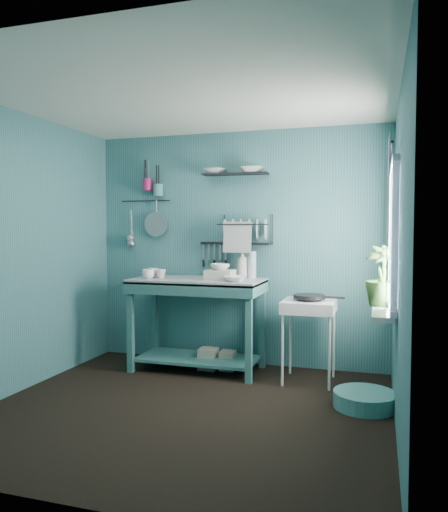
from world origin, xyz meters
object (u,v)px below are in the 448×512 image
(floor_basin, at_px, (365,400))
(utensil_cup_magenta, at_px, (148,185))
(colander, at_px, (156,224))
(potted_plant, at_px, (382,275))
(hotplate_stand, at_px, (309,341))
(dish_rack, at_px, (245,229))
(frying_pan, at_px, (309,296))
(wash_tub, at_px, (220,275))
(mug_left, at_px, (148,274))
(storage_tin_large, at_px, (208,359))
(work_counter, at_px, (198,324))
(soap_bottle, at_px, (242,264))
(storage_tin_small, at_px, (228,361))
(water_bottle, at_px, (252,265))
(utensil_cup_teal, at_px, (158,190))
(mug_right, at_px, (153,273))
(mug_mid, at_px, (161,274))

(floor_basin, bearing_deg, utensil_cup_magenta, 158.32)
(colander, xyz_separation_m, potted_plant, (2.43, -0.90, -0.44))
(hotplate_stand, bearing_deg, dish_rack, 150.37)
(frying_pan, distance_m, colander, 1.95)
(wash_tub, bearing_deg, mug_left, -169.14)
(utensil_cup_magenta, bearing_deg, storage_tin_large, -18.61)
(work_counter, relative_size, soap_bottle, 4.48)
(storage_tin_large, relative_size, floor_basin, 0.43)
(wash_tub, height_order, hotplate_stand, wash_tub)
(hotplate_stand, xyz_separation_m, storage_tin_small, (-0.85, 0.14, -0.29))
(potted_plant, distance_m, floor_basin, 1.02)
(frying_pan, xyz_separation_m, potted_plant, (0.65, -0.48, 0.26))
(water_bottle, relative_size, potted_plant, 0.56)
(utensil_cup_teal, height_order, storage_tin_large, utensil_cup_teal)
(mug_right, height_order, hotplate_stand, mug_right)
(mug_left, xyz_separation_m, utensil_cup_magenta, (-0.23, 0.48, 0.96))
(colander, bearing_deg, water_bottle, -6.62)
(soap_bottle, xyz_separation_m, dish_rack, (0.02, 0.07, 0.36))
(wash_tub, relative_size, floor_basin, 0.55)
(mug_right, xyz_separation_m, water_bottle, (1.02, 0.22, 0.09))
(water_bottle, xyz_separation_m, frying_pan, (0.63, -0.28, -0.27))
(wash_tub, distance_m, storage_tin_small, 0.91)
(soap_bottle, xyz_separation_m, colander, (-1.05, 0.15, 0.42))
(utensil_cup_magenta, distance_m, potted_plant, 2.80)
(dish_rack, bearing_deg, wash_tub, -120.67)
(work_counter, distance_m, hotplate_stand, 1.16)
(wash_tub, relative_size, dish_rack, 0.51)
(work_counter, bearing_deg, mug_left, -166.06)
(utensil_cup_magenta, bearing_deg, colander, 19.43)
(mug_right, bearing_deg, soap_bottle, 12.26)
(wash_tub, relative_size, utensil_cup_magenta, 2.15)
(hotplate_stand, xyz_separation_m, potted_plant, (0.65, -0.48, 0.69))
(storage_tin_small, xyz_separation_m, floor_basin, (1.39, -0.71, -0.04))
(wash_tub, height_order, utensil_cup_teal, utensil_cup_teal)
(mug_mid, relative_size, soap_bottle, 0.33)
(storage_tin_small, bearing_deg, storage_tin_large, -171.47)
(mug_mid, bearing_deg, hotplate_stand, 0.05)
(dish_rack, xyz_separation_m, colander, (-1.06, 0.08, 0.06))
(hotplate_stand, bearing_deg, colander, 162.19)
(mug_right, bearing_deg, mug_left, -82.87)
(work_counter, height_order, utensil_cup_magenta, utensil_cup_magenta)
(mug_right, height_order, potted_plant, potted_plant)
(mug_right, relative_size, colander, 0.44)
(work_counter, distance_m, wash_tub, 0.58)
(mug_right, xyz_separation_m, storage_tin_large, (0.60, 0.05, -0.89))
(dish_rack, distance_m, floor_basin, 2.08)
(hotplate_stand, bearing_deg, work_counter, 172.31)
(hotplate_stand, relative_size, storage_tin_large, 3.55)
(mug_right, distance_m, floor_basin, 2.46)
(mug_mid, distance_m, utensil_cup_teal, 1.00)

